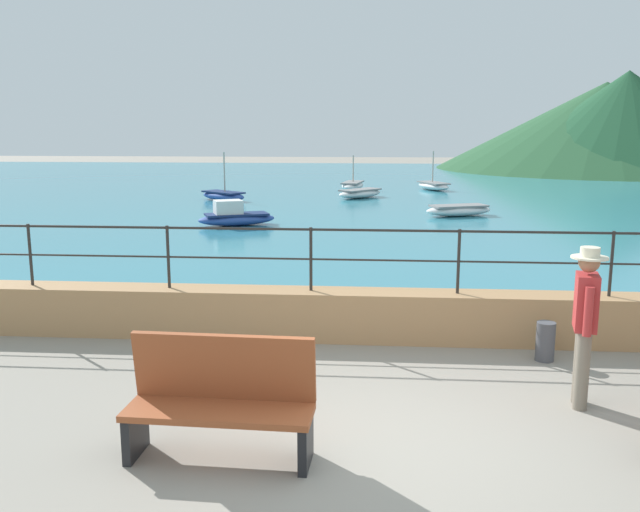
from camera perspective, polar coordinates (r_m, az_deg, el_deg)
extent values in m
plane|color=gray|center=(6.80, 5.52, -15.27)|extent=(120.00, 120.00, 0.00)
cube|color=tan|center=(9.67, 5.31, -5.01)|extent=(20.00, 0.56, 0.70)
cylinder|color=#282623|center=(10.71, -23.11, 0.10)|extent=(0.04, 0.04, 0.90)
cylinder|color=#282623|center=(9.93, -12.60, -0.07)|extent=(0.04, 0.04, 0.90)
cylinder|color=#282623|center=(9.52, -0.77, -0.26)|extent=(0.04, 0.04, 0.90)
cylinder|color=#282623|center=(9.55, 11.53, -0.45)|extent=(0.04, 0.04, 0.90)
cylinder|color=#282623|center=(10.01, 23.23, -0.61)|extent=(0.04, 0.04, 0.90)
cylinder|color=#282623|center=(9.41, 5.44, 2.15)|extent=(18.40, 0.04, 0.04)
cylinder|color=#282623|center=(9.48, 5.39, -0.36)|extent=(18.40, 0.03, 0.03)
cube|color=teal|center=(32.08, 4.90, 5.55)|extent=(64.00, 44.32, 0.06)
cone|color=#1E4C2D|center=(49.01, 24.23, 10.23)|extent=(17.78, 17.78, 6.46)
cone|color=#285633|center=(50.81, 22.70, 10.00)|extent=(22.61, 22.61, 5.88)
cube|color=#9E4C28|center=(6.33, -8.50, -12.83)|extent=(1.72, 0.58, 0.06)
cube|color=#9E4C28|center=(6.39, -8.06, -9.17)|extent=(1.70, 0.21, 0.64)
cube|color=black|center=(6.28, -1.20, -15.35)|extent=(0.10, 0.47, 0.43)
cube|color=black|center=(6.67, -15.20, -14.13)|extent=(0.10, 0.47, 0.43)
cylinder|color=slate|center=(7.83, 21.11, -8.96)|extent=(0.15, 0.15, 0.86)
cylinder|color=slate|center=(8.00, 20.99, -8.53)|extent=(0.15, 0.15, 0.86)
cube|color=#B22D2D|center=(7.71, 21.41, -3.62)|extent=(0.28, 0.40, 0.60)
cylinder|color=#B22D2D|center=(7.49, 21.57, -4.36)|extent=(0.09, 0.09, 0.52)
cylinder|color=#B22D2D|center=(7.95, 21.23, -3.47)|extent=(0.09, 0.09, 0.52)
sphere|color=#9E7051|center=(7.62, 21.64, -0.48)|extent=(0.22, 0.22, 0.22)
cylinder|color=beige|center=(7.61, 21.66, -0.12)|extent=(0.38, 0.38, 0.02)
cylinder|color=beige|center=(7.60, 21.70, 0.33)|extent=(0.20, 0.20, 0.10)
cylinder|color=#4C4C51|center=(9.29, 18.36, -6.81)|extent=(0.24, 0.24, 0.51)
ellipsoid|color=#2D4C9E|center=(27.38, -8.10, 5.01)|extent=(2.36, 2.14, 0.36)
cube|color=navy|center=(27.37, -8.11, 5.32)|extent=(1.92, 1.74, 0.06)
cylinder|color=#B2A899|center=(27.23, -8.02, 6.99)|extent=(0.06, 0.06, 1.55)
ellipsoid|color=white|center=(32.00, 9.48, 5.80)|extent=(1.77, 2.47, 0.36)
cube|color=gray|center=(31.99, 9.49, 6.07)|extent=(1.46, 1.99, 0.06)
cylinder|color=#B2A899|center=(32.02, 9.45, 7.40)|extent=(0.06, 0.06, 1.42)
ellipsoid|color=white|center=(28.14, 3.38, 5.25)|extent=(2.20, 2.32, 0.36)
cube|color=gray|center=(28.13, 3.38, 5.56)|extent=(1.79, 1.89, 0.06)
ellipsoid|color=white|center=(22.90, 11.54, 3.76)|extent=(2.47, 1.68, 0.36)
cube|color=gray|center=(22.88, 11.55, 4.14)|extent=(1.99, 1.38, 0.06)
ellipsoid|color=#2D4C9E|center=(20.45, -6.99, 3.07)|extent=(2.47, 1.72, 0.36)
cube|color=navy|center=(20.43, -7.00, 3.49)|extent=(1.99, 1.42, 0.06)
cube|color=silver|center=(20.35, -7.70, 4.09)|extent=(0.98, 0.89, 0.40)
ellipsoid|color=white|center=(31.84, 2.75, 5.91)|extent=(1.27, 2.42, 0.36)
cube|color=gray|center=(31.82, 2.75, 6.18)|extent=(1.06, 1.94, 0.06)
cylinder|color=#B2A899|center=(31.88, 2.80, 7.34)|extent=(0.06, 0.06, 1.21)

